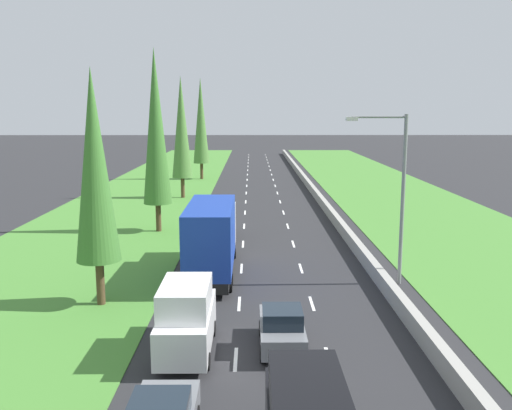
{
  "coord_description": "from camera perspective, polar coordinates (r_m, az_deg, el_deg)",
  "views": [
    {
      "loc": [
        -1.14,
        1.6,
        9.19
      ],
      "look_at": [
        -0.76,
        50.15,
        0.85
      ],
      "focal_mm": 38.82,
      "sensor_mm": 36.0,
      "label": 1
    }
  ],
  "objects": [
    {
      "name": "poplar_tree_fourth",
      "position": [
        58.55,
        -7.69,
        7.92
      ],
      "size": [
        2.12,
        2.12,
        12.72
      ],
      "color": "#4C3823",
      "rests_on": "ground"
    },
    {
      "name": "poplar_tree_third",
      "position": [
        42.19,
        -10.29,
        7.89
      ],
      "size": [
        2.14,
        2.14,
        13.77
      ],
      "color": "#4C3823",
      "rests_on": "ground"
    },
    {
      "name": "poplar_tree_fifth",
      "position": [
        74.48,
        -5.7,
        8.61
      ],
      "size": [
        2.14,
        2.14,
        13.45
      ],
      "color": "#4C3823",
      "rests_on": "ground"
    },
    {
      "name": "median_barrier",
      "position": [
        59.45,
        6.16,
        1.21
      ],
      "size": [
        0.44,
        120.0,
        0.85
      ],
      "primitive_type": "cube",
      "color": "#9E9B93",
      "rests_on": "ground"
    },
    {
      "name": "blue_box_truck_left_lane",
      "position": [
        31.11,
        -4.56,
        -3.3
      ],
      "size": [
        2.46,
        9.4,
        4.18
      ],
      "color": "black",
      "rests_on": "ground"
    },
    {
      "name": "poplar_tree_second",
      "position": [
        26.48,
        -16.29,
        3.79
      ],
      "size": [
        2.08,
        2.08,
        11.15
      ],
      "color": "#4C3823",
      "rests_on": "ground"
    },
    {
      "name": "white_van_left_lane",
      "position": [
        21.6,
        -7.18,
        -11.48
      ],
      "size": [
        1.96,
        4.9,
        2.82
      ],
      "color": "white",
      "rests_on": "ground"
    },
    {
      "name": "street_light_mast",
      "position": [
        29.75,
        14.3,
        1.79
      ],
      "size": [
        3.2,
        0.28,
        9.0
      ],
      "color": "gray",
      "rests_on": "ground"
    },
    {
      "name": "ground_plane",
      "position": [
        59.13,
        0.66,
        0.8
      ],
      "size": [
        300.0,
        300.0,
        0.0
      ],
      "primitive_type": "plane",
      "color": "#28282B",
      "rests_on": "ground"
    },
    {
      "name": "lane_markings",
      "position": [
        59.13,
        0.66,
        0.81
      ],
      "size": [
        3.64,
        116.0,
        0.01
      ],
      "color": "white",
      "rests_on": "ground"
    },
    {
      "name": "black_hatchback_left_lane",
      "position": [
        40.56,
        -4.0,
        -2.16
      ],
      "size": [
        1.74,
        3.9,
        1.72
      ],
      "color": "black",
      "rests_on": "ground"
    },
    {
      "name": "grey_hatchback_centre_lane",
      "position": [
        22.01,
        2.68,
        -12.57
      ],
      "size": [
        1.74,
        3.9,
        1.72
      ],
      "color": "slate",
      "rests_on": "ground"
    },
    {
      "name": "grass_verge_left",
      "position": [
        60.23,
        -11.47,
        0.79
      ],
      "size": [
        14.0,
        140.0,
        0.04
      ],
      "primitive_type": "cube",
      "color": "#478433",
      "rests_on": "ground"
    },
    {
      "name": "grass_verge_right",
      "position": [
        61.11,
        14.24,
        0.81
      ],
      "size": [
        14.0,
        140.0,
        0.04
      ],
      "primitive_type": "cube",
      "color": "#478433",
      "rests_on": "ground"
    }
  ]
}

